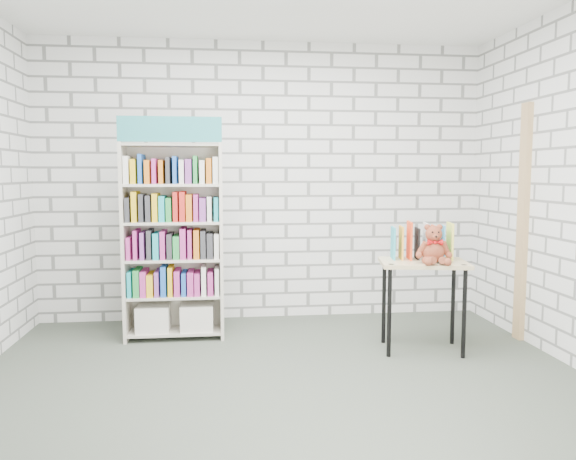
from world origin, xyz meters
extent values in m
plane|color=#40473C|center=(0.00, 0.00, 0.00)|extent=(4.50, 4.50, 0.00)
cube|color=silver|center=(0.00, 2.00, 1.40)|extent=(4.50, 0.02, 2.80)
cube|color=silver|center=(0.00, -2.00, 1.40)|extent=(4.50, 0.02, 2.80)
cube|color=beige|center=(-1.28, 1.35, 0.88)|extent=(0.03, 0.34, 1.76)
cube|color=beige|center=(-0.43, 1.35, 0.88)|extent=(0.03, 0.34, 1.76)
cube|color=beige|center=(-0.85, 1.51, 0.88)|extent=(0.88, 0.02, 1.76)
cube|color=teal|center=(-0.85, 1.19, 1.86)|extent=(0.88, 0.02, 0.21)
cube|color=beige|center=(-0.85, 1.35, 0.06)|extent=(0.82, 0.32, 0.02)
cube|color=beige|center=(-0.85, 1.35, 0.39)|extent=(0.82, 0.32, 0.02)
cube|color=beige|center=(-0.85, 1.35, 0.72)|extent=(0.82, 0.32, 0.02)
cube|color=beige|center=(-0.85, 1.35, 1.05)|extent=(0.82, 0.32, 0.02)
cube|color=beige|center=(-0.85, 1.35, 1.38)|extent=(0.82, 0.32, 0.02)
cube|color=beige|center=(-0.85, 1.35, 1.74)|extent=(0.82, 0.32, 0.02)
cube|color=silver|center=(-1.05, 1.35, 0.19)|extent=(0.29, 0.28, 0.23)
cube|color=silver|center=(-0.66, 1.35, 0.19)|extent=(0.29, 0.28, 0.23)
cube|color=yellow|center=(-0.85, 1.34, 0.52)|extent=(0.82, 0.28, 0.23)
cube|color=blue|center=(-0.85, 1.34, 0.85)|extent=(0.82, 0.28, 0.23)
cube|color=green|center=(-0.85, 1.34, 1.18)|extent=(0.82, 0.28, 0.23)
cube|color=orange|center=(-0.85, 1.34, 1.51)|extent=(0.82, 0.28, 0.23)
cube|color=tan|center=(1.24, 0.74, 0.74)|extent=(0.78, 0.60, 0.03)
cylinder|color=black|center=(0.92, 0.60, 0.36)|extent=(0.03, 0.03, 0.73)
cylinder|color=black|center=(0.98, 0.98, 0.36)|extent=(0.03, 0.03, 0.73)
cylinder|color=black|center=(1.50, 0.50, 0.36)|extent=(0.03, 0.03, 0.73)
cylinder|color=black|center=(1.57, 0.87, 0.36)|extent=(0.03, 0.03, 0.73)
cylinder|color=black|center=(0.93, 0.61, 0.76)|extent=(0.05, 0.05, 0.01)
cylinder|color=black|center=(1.50, 0.51, 0.76)|extent=(0.05, 0.05, 0.01)
cube|color=#2BAABE|center=(1.03, 0.89, 0.91)|extent=(0.05, 0.22, 0.29)
cube|color=#FFA228|center=(1.09, 0.88, 0.91)|extent=(0.05, 0.22, 0.29)
cube|color=#FF461B|center=(1.16, 0.87, 0.91)|extent=(0.05, 0.22, 0.29)
cube|color=black|center=(1.23, 0.86, 0.91)|extent=(0.05, 0.22, 0.29)
cube|color=white|center=(1.30, 0.84, 0.91)|extent=(0.05, 0.22, 0.29)
cube|color=#E35028|center=(1.36, 0.83, 0.91)|extent=(0.05, 0.22, 0.29)
cube|color=#39A2D9|center=(1.43, 0.82, 0.91)|extent=(0.05, 0.22, 0.29)
cube|color=#FFF654|center=(1.50, 0.81, 0.91)|extent=(0.05, 0.22, 0.29)
ellipsoid|color=maroon|center=(1.29, 0.64, 0.85)|extent=(0.19, 0.16, 0.19)
sphere|color=maroon|center=(1.29, 0.64, 1.00)|extent=(0.13, 0.13, 0.13)
sphere|color=maroon|center=(1.24, 0.66, 1.05)|extent=(0.05, 0.05, 0.05)
sphere|color=maroon|center=(1.34, 0.64, 1.05)|extent=(0.05, 0.05, 0.05)
sphere|color=maroon|center=(1.28, 0.58, 0.98)|extent=(0.05, 0.05, 0.05)
sphere|color=black|center=(1.26, 0.59, 1.02)|extent=(0.02, 0.02, 0.02)
sphere|color=black|center=(1.30, 0.58, 1.02)|extent=(0.02, 0.02, 0.02)
sphere|color=black|center=(1.28, 0.56, 0.99)|extent=(0.02, 0.02, 0.02)
cylinder|color=maroon|center=(1.19, 0.64, 0.88)|extent=(0.10, 0.09, 0.13)
cylinder|color=maroon|center=(1.38, 0.61, 0.88)|extent=(0.09, 0.07, 0.13)
sphere|color=maroon|center=(1.16, 0.62, 0.83)|extent=(0.05, 0.05, 0.05)
sphere|color=maroon|center=(1.40, 0.60, 0.83)|extent=(0.05, 0.05, 0.05)
cylinder|color=maroon|center=(1.22, 0.55, 0.80)|extent=(0.08, 0.15, 0.08)
cylinder|color=maroon|center=(1.33, 0.54, 0.80)|extent=(0.11, 0.15, 0.08)
sphere|color=maroon|center=(1.19, 0.49, 0.79)|extent=(0.06, 0.06, 0.06)
sphere|color=maroon|center=(1.34, 0.48, 0.79)|extent=(0.06, 0.06, 0.06)
cone|color=red|center=(1.25, 0.59, 0.94)|extent=(0.06, 0.06, 0.05)
cone|color=red|center=(1.31, 0.58, 0.94)|extent=(0.06, 0.06, 0.05)
sphere|color=red|center=(1.28, 0.58, 0.94)|extent=(0.03, 0.03, 0.03)
cube|color=tan|center=(2.23, 0.95, 1.05)|extent=(0.05, 0.12, 2.10)
camera|label=1|loc=(-0.42, -3.72, 1.49)|focal=35.00mm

